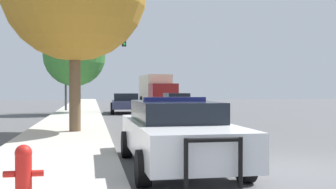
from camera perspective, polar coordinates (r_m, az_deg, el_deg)
name	(u,v)px	position (r m, az deg, el deg)	size (l,w,h in m)	color
ground_plane	(298,170)	(9.24, 17.15, -9.71)	(110.00, 110.00, 0.00)	#565659
sidewalk_left	(42,176)	(8.27, -16.65, -10.50)	(3.00, 110.00, 0.13)	#BCB7AD
police_car	(177,132)	(8.96, 1.16, -5.13)	(2.11, 5.21, 1.50)	white
fire_hydrant	(24,171)	(6.19, -18.98, -9.80)	(0.53, 0.23, 0.78)	red
traffic_light	(89,54)	(30.90, -10.60, 5.39)	(4.38, 0.35, 5.68)	#424247
car_background_oncoming	(177,102)	(29.07, 1.20, -1.08)	(1.97, 4.15, 1.36)	black
car_background_midblock	(125,103)	(28.68, -5.78, -1.09)	(2.16, 4.43, 1.36)	#333856
box_truck	(156,89)	(39.03, -1.58, 0.69)	(2.66, 7.89, 2.94)	maroon
tree_sidewalk_mid	(74,56)	(28.16, -12.56, 5.16)	(4.02, 4.02, 5.72)	brown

